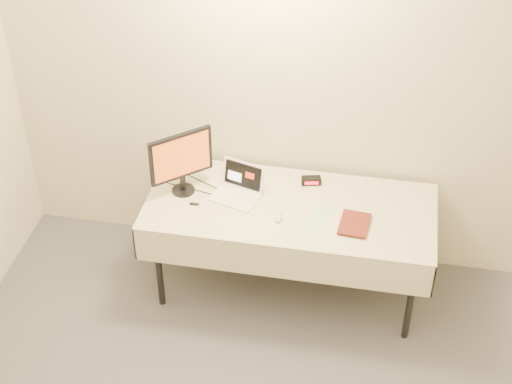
% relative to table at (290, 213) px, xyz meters
% --- Properties ---
extents(back_wall, '(4.00, 0.10, 2.70)m').
position_rel_table_xyz_m(back_wall, '(0.00, 0.45, 0.67)').
color(back_wall, beige).
rests_on(back_wall, ground).
extents(table, '(1.86, 0.81, 0.74)m').
position_rel_table_xyz_m(table, '(0.00, 0.00, 0.00)').
color(table, black).
rests_on(table, ground).
extents(laptop, '(0.35, 0.32, 0.21)m').
position_rel_table_xyz_m(laptop, '(-0.35, 0.06, 0.11)').
color(laptop, white).
rests_on(laptop, table).
extents(monitor, '(0.34, 0.31, 0.44)m').
position_rel_table_xyz_m(monitor, '(-0.71, 0.03, 0.32)').
color(monitor, black).
rests_on(monitor, table).
extents(book, '(0.18, 0.04, 0.24)m').
position_rel_table_xyz_m(book, '(0.33, -0.11, 0.18)').
color(book, maroon).
rests_on(book, table).
extents(alarm_clock, '(0.14, 0.08, 0.05)m').
position_rel_table_xyz_m(alarm_clock, '(0.10, 0.26, 0.09)').
color(alarm_clock, black).
rests_on(alarm_clock, table).
extents(clicker, '(0.06, 0.10, 0.02)m').
position_rel_table_xyz_m(clicker, '(-0.05, -0.14, 0.07)').
color(clicker, '#B5B5B8').
rests_on(clicker, table).
extents(paper_form, '(0.20, 0.31, 0.00)m').
position_rel_table_xyz_m(paper_form, '(0.19, -0.06, 0.06)').
color(paper_form, '#B4DAAD').
rests_on(paper_form, table).
extents(usb_dongle, '(0.06, 0.02, 0.01)m').
position_rel_table_xyz_m(usb_dongle, '(-0.61, -0.10, 0.07)').
color(usb_dongle, black).
rests_on(usb_dongle, table).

